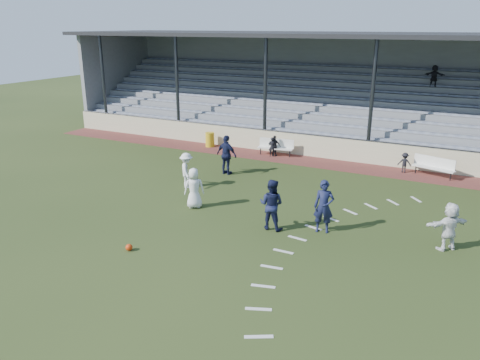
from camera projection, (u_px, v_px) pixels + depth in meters
name	position (u px, v px, depth m)	size (l,w,h in m)	color
ground	(208.00, 235.00, 16.53)	(90.00, 90.00, 0.00)	#283516
cinder_track	(306.00, 161.00, 25.42)	(34.00, 2.00, 0.02)	#572622
retaining_wall	(313.00, 146.00, 26.12)	(34.00, 0.18, 1.20)	beige
bench_left	(276.00, 146.00, 26.32)	(2.03, 0.69, 0.95)	white
bench_right	(434.00, 165.00, 22.69)	(2.03, 1.01, 0.95)	white
trash_bin	(210.00, 140.00, 28.25)	(0.54, 0.54, 0.86)	gold
football	(129.00, 247.00, 15.34)	(0.23, 0.23, 0.23)	red
player_white_lead	(194.00, 188.00, 18.76)	(0.81, 0.53, 1.65)	white
player_navy_lead	(324.00, 207.00, 16.49)	(0.70, 0.46, 1.92)	#141938
player_navy_mid	(271.00, 204.00, 16.74)	(0.91, 0.71, 1.88)	#141938
player_white_wing	(187.00, 170.00, 21.12)	(1.04, 0.60, 1.61)	white
player_navy_wing	(227.00, 155.00, 22.93)	(1.15, 0.48, 1.96)	#141938
player_white_back	(449.00, 226.00, 15.21)	(1.52, 0.48, 1.64)	white
sub_left_near	(272.00, 147.00, 26.10)	(0.40, 0.26, 1.09)	black
sub_left_far	(275.00, 146.00, 26.14)	(0.69, 0.29, 1.18)	black
sub_right	(405.00, 163.00, 23.28)	(0.65, 0.38, 1.01)	black
grandstand	(338.00, 105.00, 29.60)	(34.60, 9.00, 6.61)	gray
penalty_arc	(321.00, 260.00, 14.77)	(3.89, 14.63, 0.01)	silver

